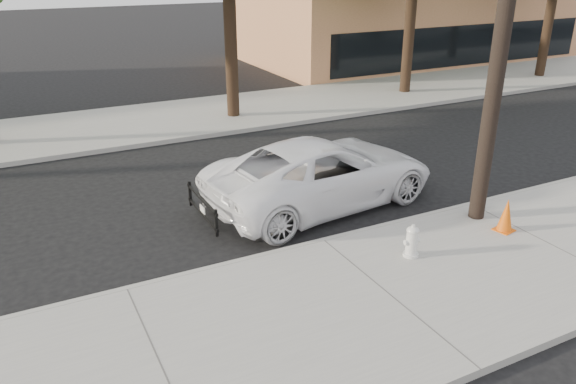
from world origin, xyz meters
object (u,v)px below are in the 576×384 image
(traffic_cone, at_px, (506,215))
(utility_pole, at_px, (507,3))
(police_cruiser, at_px, (322,172))
(fire_hydrant, at_px, (412,242))

(traffic_cone, bearing_deg, utility_pole, 92.27)
(police_cruiser, height_order, traffic_cone, police_cruiser)
(police_cruiser, bearing_deg, utility_pole, -141.60)
(utility_pole, xyz_separation_m, traffic_cone, (0.03, -0.78, -4.20))
(police_cruiser, height_order, fire_hydrant, police_cruiser)
(utility_pole, distance_m, police_cruiser, 5.29)
(utility_pole, distance_m, traffic_cone, 4.27)
(police_cruiser, relative_size, traffic_cone, 7.93)
(police_cruiser, distance_m, traffic_cone, 4.18)
(utility_pole, bearing_deg, fire_hydrant, -162.71)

